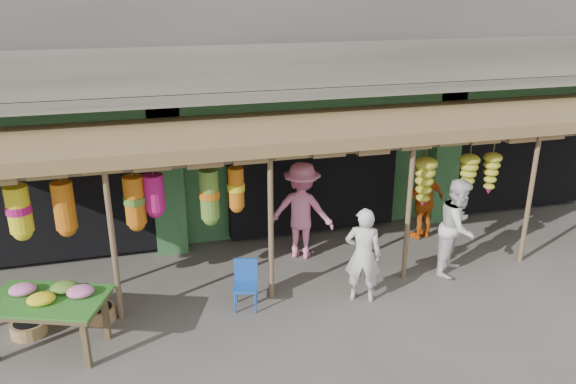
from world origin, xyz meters
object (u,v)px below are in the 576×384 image
object	(u,v)px
person_front	(363,255)
person_right	(458,227)
flower_table	(48,301)
person_shopper	(302,210)
person_vendor	(425,201)
blue_chair	(246,281)

from	to	relation	value
person_front	person_right	bearing A→B (deg)	-142.63
flower_table	person_shopper	world-z (taller)	person_shopper
person_shopper	person_right	bearing A→B (deg)	-179.18
person_vendor	blue_chair	bearing A→B (deg)	7.84
person_front	person_vendor	world-z (taller)	person_front
person_right	person_shopper	bearing A→B (deg)	107.98
blue_chair	person_shopper	xyz separation A→B (m)	(1.43, 1.53, 0.51)
person_front	person_right	distance (m)	2.09
person_right	person_shopper	distance (m)	2.91
flower_table	person_vendor	xyz separation A→B (m)	(7.10, 2.07, 0.02)
flower_table	person_shopper	xyz separation A→B (m)	(4.39, 1.94, 0.16)
person_vendor	person_shopper	size ratio (longest dim) A/B	0.85
flower_table	blue_chair	distance (m)	3.00
flower_table	person_front	world-z (taller)	person_front
flower_table	person_shopper	bearing A→B (deg)	44.92
person_shopper	person_front	bearing A→B (deg)	134.95
blue_chair	person_vendor	size ratio (longest dim) A/B	0.50
flower_table	person_shopper	distance (m)	4.80
person_vendor	person_shopper	bearing A→B (deg)	-11.23
person_right	person_shopper	xyz separation A→B (m)	(-2.55, 1.41, 0.05)
person_vendor	person_shopper	distance (m)	2.73
person_front	blue_chair	bearing A→B (deg)	15.41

